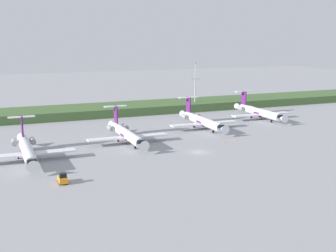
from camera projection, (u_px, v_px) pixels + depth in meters
name	position (u px, v px, depth m)	size (l,w,h in m)	color
ground_plane	(157.00, 130.00, 142.53)	(500.00, 500.00, 0.00)	#939399
grass_berm	(124.00, 109.00, 174.99)	(320.00, 20.00, 3.19)	#426033
regional_jet_nearest	(27.00, 150.00, 107.60)	(22.81, 31.00, 9.00)	silver
regional_jet_second	(126.00, 134.00, 125.50)	(22.81, 31.00, 9.00)	silver
regional_jet_third	(202.00, 121.00, 144.99)	(22.81, 31.00, 9.00)	silver
regional_jet_fourth	(259.00, 112.00, 162.24)	(22.81, 31.00, 9.00)	silver
antenna_mast	(195.00, 90.00, 181.70)	(4.40, 0.50, 19.23)	#B2B2B7
baggage_tug	(63.00, 179.00, 90.34)	(1.72, 3.20, 2.30)	orange
safety_cone_front_marker	(223.00, 141.00, 125.93)	(0.44, 0.44, 0.55)	orange
safety_cone_mid_marker	(235.00, 140.00, 127.14)	(0.44, 0.44, 0.55)	orange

